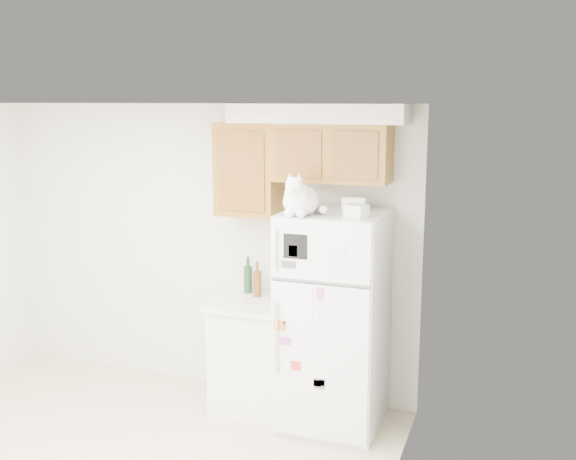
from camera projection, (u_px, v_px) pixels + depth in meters
The scene contains 8 objects.
room_shell at pixel (95, 240), 4.18m from camera, with size 3.84×4.04×2.52m.
refrigerator at pixel (333, 320), 5.21m from camera, with size 0.76×0.78×1.70m.
base_counter at pixel (255, 353), 5.58m from camera, with size 0.64×0.64×0.92m.
cat at pixel (300, 199), 4.87m from camera, with size 0.32×0.46×0.33m.
storage_box_back at pixel (355, 203), 5.15m from camera, with size 0.18×0.13×0.10m, color white.
storage_box_front at pixel (356, 211), 4.83m from camera, with size 0.15×0.11×0.09m, color white.
bottle_green at pixel (248, 275), 5.68m from camera, with size 0.07×0.07×0.31m, color #19381E, non-canonical shape.
bottle_amber at pixel (257, 279), 5.58m from camera, with size 0.07×0.07×0.29m, color #593814, non-canonical shape.
Camera 1 is at (2.63, -3.21, 2.53)m, focal length 42.00 mm.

